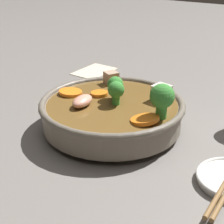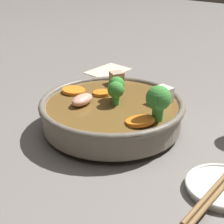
% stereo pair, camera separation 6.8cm
% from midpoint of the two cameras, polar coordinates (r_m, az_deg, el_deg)
% --- Properties ---
extents(ground_plane, '(3.00, 3.00, 0.00)m').
position_cam_midpoint_polar(ground_plane, '(0.69, 2.80, -2.76)').
color(ground_plane, slate).
extents(stirfry_bowl, '(0.26, 0.26, 0.11)m').
position_cam_midpoint_polar(stirfry_bowl, '(0.68, 2.98, 0.10)').
color(stirfry_bowl, slate).
rests_on(stirfry_bowl, ground_plane).
extents(side_saucer, '(0.11, 0.11, 0.01)m').
position_cam_midpoint_polar(side_saucer, '(0.57, 19.93, -10.78)').
color(side_saucer, white).
rests_on(side_saucer, ground_plane).
extents(napkin, '(0.12, 0.09, 0.00)m').
position_cam_midpoint_polar(napkin, '(1.00, 1.34, 6.29)').
color(napkin, beige).
rests_on(napkin, ground_plane).
extents(chopsticks_pair, '(0.23, 0.02, 0.01)m').
position_cam_midpoint_polar(chopsticks_pair, '(0.56, 20.07, -9.99)').
color(chopsticks_pair, olive).
rests_on(chopsticks_pair, side_saucer).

